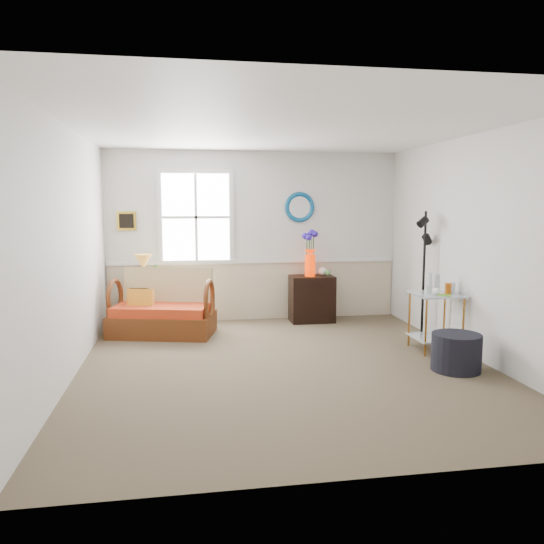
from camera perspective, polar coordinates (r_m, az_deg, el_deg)
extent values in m
cube|color=brown|center=(6.01, 1.41, -10.06)|extent=(4.50, 5.00, 0.01)
cube|color=white|center=(5.80, 1.49, 15.30)|extent=(4.50, 5.00, 0.01)
cube|color=silver|center=(8.22, -1.85, 3.84)|extent=(4.50, 0.01, 2.60)
cube|color=silver|center=(3.35, 9.54, -1.22)|extent=(4.50, 0.01, 2.60)
cube|color=silver|center=(5.77, -21.06, 1.92)|extent=(0.01, 5.00, 2.60)
cube|color=silver|center=(6.57, 21.13, 2.50)|extent=(0.01, 5.00, 2.60)
cube|color=#C2B397|center=(8.30, -1.81, -2.03)|extent=(4.46, 0.02, 0.90)
cube|color=silver|center=(8.22, -1.81, 1.19)|extent=(4.46, 0.04, 0.06)
cube|color=gold|center=(8.16, -15.38, 5.32)|extent=(0.28, 0.03, 0.28)
torus|color=#157399|center=(8.31, 2.98, 6.98)|extent=(0.47, 0.07, 0.47)
imported|color=#538344|center=(7.85, -12.68, -0.59)|extent=(0.40, 0.42, 0.26)
cylinder|color=black|center=(6.13, 19.20, -8.15)|extent=(0.56, 0.56, 0.41)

